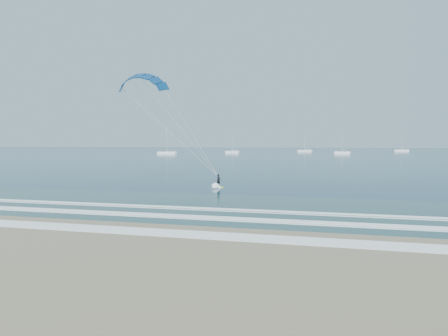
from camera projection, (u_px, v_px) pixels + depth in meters
name	position (u px, v px, depth m)	size (l,w,h in m)	color
ground	(196.00, 234.00, 25.19)	(900.00, 900.00, 0.00)	#083248
shore_bands	(94.00, 305.00, 14.09)	(600.00, 53.00, 0.12)	#7F6E51
kitesurfer_rig	(176.00, 123.00, 50.98)	(15.10, 4.67, 15.74)	yellow
sailboat_0	(167.00, 153.00, 206.20)	(9.86, 2.40, 13.25)	white
sailboat_1	(232.00, 152.00, 224.69)	(7.54, 2.40, 10.51)	white
sailboat_2	(304.00, 151.00, 255.78)	(8.68, 2.40, 11.70)	white
sailboat_3	(342.00, 152.00, 209.12)	(7.59, 2.40, 10.68)	white
sailboat_4	(401.00, 150.00, 263.68)	(8.94, 2.40, 12.13)	white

